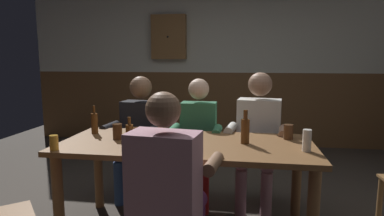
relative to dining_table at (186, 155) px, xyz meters
The scene contains 18 objects.
back_wall_upper 3.20m from the dining_table, 90.00° to the left, with size 6.22×0.12×1.48m, color beige.
back_wall_wainscot 2.94m from the dining_table, 90.00° to the left, with size 6.22×0.12×1.17m, color brown.
dining_table is the anchor object (origin of this frame).
person_0 0.88m from the dining_table, 132.27° to the left, with size 0.55×0.54×1.22m.
person_1 0.63m from the dining_table, 89.99° to the left, with size 0.48×0.52×1.20m.
person_2 0.87m from the dining_table, 48.46° to the left, with size 0.57×0.58×1.27m.
person_3 0.65m from the dining_table, 89.26° to the right, with size 0.57×0.57×1.22m.
plate_0 0.19m from the dining_table, 129.16° to the right, with size 0.21×0.21×0.01m, color white.
bottle_0 0.50m from the dining_table, ahead, with size 0.07×0.07×0.26m.
bottle_1 0.47m from the dining_table, 163.72° to the right, with size 0.06×0.06×0.21m.
bottle_2 0.88m from the dining_table, 167.85° to the left, with size 0.06×0.06×0.24m.
pint_glass_0 0.43m from the dining_table, behind, with size 0.08×0.08×0.10m, color #4C2D19.
pint_glass_1 0.90m from the dining_table, ahead, with size 0.06×0.06×0.16m, color white.
pint_glass_2 0.37m from the dining_table, 138.56° to the left, with size 0.06×0.06×0.14m, color gold.
pint_glass_3 0.84m from the dining_table, 15.93° to the left, with size 0.08×0.08×0.12m, color #4C2D19.
pint_glass_4 0.97m from the dining_table, 157.97° to the right, with size 0.06×0.06×0.11m, color gold.
pint_glass_5 0.59m from the dining_table, behind, with size 0.08×0.08×0.13m, color #4C2D19.
wall_dart_cabinet 3.11m from the dining_table, 105.35° to the left, with size 0.56×0.15×0.70m.
Camera 1 is at (0.43, -2.57, 1.40)m, focal length 30.84 mm.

